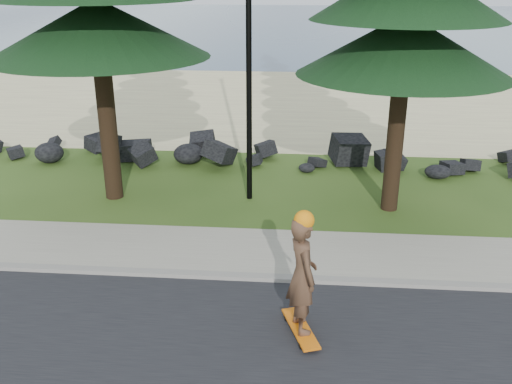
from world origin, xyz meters
TOP-DOWN VIEW (x-y plane):
  - ground at (0.00, 0.00)m, footprint 160.00×160.00m
  - kerb at (0.00, -0.90)m, footprint 160.00×0.20m
  - sidewalk at (0.00, 0.20)m, footprint 160.00×2.00m
  - beach_sand at (0.00, 14.50)m, footprint 160.00×15.00m
  - ocean at (0.00, 51.00)m, footprint 160.00×58.00m
  - seawall_boulders at (0.00, 5.60)m, footprint 60.00×2.40m
  - lamp_post at (0.00, 3.20)m, footprint 0.25×0.14m
  - skateboarder at (1.37, -2.56)m, footprint 0.67×1.20m

SIDE VIEW (x-z plane):
  - ground at x=0.00m, z-range 0.00..0.00m
  - seawall_boulders at x=0.00m, z-range -0.55..0.55m
  - ocean at x=0.00m, z-range 0.00..0.01m
  - beach_sand at x=0.00m, z-range 0.00..0.01m
  - sidewalk at x=0.00m, z-range 0.00..0.08m
  - kerb at x=0.00m, z-range 0.00..0.10m
  - skateboarder at x=1.37m, z-range 0.01..2.18m
  - lamp_post at x=0.00m, z-range 0.06..8.20m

